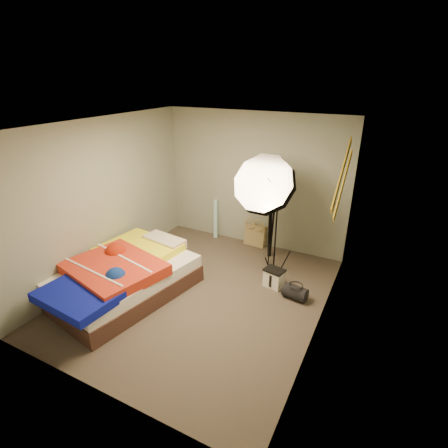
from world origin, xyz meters
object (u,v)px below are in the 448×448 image
Objects in this scene: photo_umbrella at (266,186)px; camera_case at (274,279)px; duffel_bag at (295,292)px; tote_bag at (255,235)px; wrapping_roll at (216,219)px; bed at (122,276)px; camera_tripod at (271,217)px.

camera_case is at bearing -48.13° from photo_umbrella.
camera_case is 0.80× the size of duffel_bag.
tote_bag is at bearing 119.41° from photo_umbrella.
wrapping_roll is at bearing 154.62° from duffel_bag.
tote_bag is 2.67m from bed.
camera_case is 0.14× the size of photo_umbrella.
photo_umbrella reaches higher than camera_case.
camera_case is 2.32m from bed.
bed is at bearing -111.56° from tote_bag.
bed reaches higher than duffel_bag.
photo_umbrella is (-0.36, 0.40, 1.35)m from camera_case.
camera_tripod reaches higher than tote_bag.
wrapping_roll is 2.07m from camera_case.
camera_case is (0.81, -1.19, -0.07)m from tote_bag.
camera_tripod is (-0.41, 0.90, 0.63)m from camera_case.
tote_bag reaches higher than duffel_bag.
tote_bag is 1.47× the size of camera_case.
camera_tripod reaches higher than wrapping_roll.
duffel_bag is 2.59m from bed.
camera_tripod is (-0.80, 1.07, 0.66)m from duffel_bag.
duffel_bag is 0.26× the size of camera_tripod.
bed is at bearing -126.51° from camera_tripod.
bed reaches higher than tote_bag.
photo_umbrella reaches higher than tote_bag.
wrapping_roll is 0.33× the size of bed.
photo_umbrella is at bearing -84.48° from camera_tripod.
tote_bag reaches higher than camera_case.
duffel_bag is at bearing -37.20° from photo_umbrella.
camera_case is at bearing -35.46° from wrapping_roll.
camera_tripod reaches higher than camera_case.
camera_case is at bearing 164.76° from duffel_bag.
bed is at bearing -148.18° from duffel_bag.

